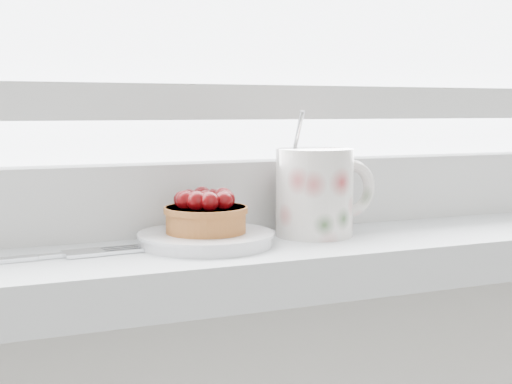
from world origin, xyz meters
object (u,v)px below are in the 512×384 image
saucer (206,239)px  floral_mug (317,190)px  raspberry_tart (206,213)px  fork (14,259)px

saucer → floral_mug: floral_mug is taller
raspberry_tart → fork: size_ratio=0.35×
floral_mug → saucer: bearing=-176.5°
raspberry_tart → fork: raspberry_tart is taller
saucer → raspberry_tart: bearing=-137.7°
saucer → floral_mug: size_ratio=1.02×
saucer → fork: size_ratio=0.58×
saucer → floral_mug: (0.12, 0.01, 0.04)m
floral_mug → raspberry_tart: bearing=-176.4°
fork → floral_mug: bearing=2.4°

